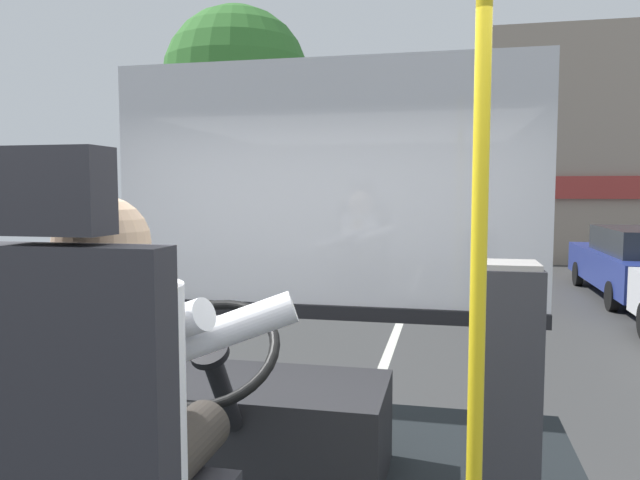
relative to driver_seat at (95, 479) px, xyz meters
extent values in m
cube|color=#3A3A3A|center=(0.08, 9.33, -1.39)|extent=(18.00, 44.00, 0.05)
cube|color=silver|center=(0.08, 9.33, -1.36)|extent=(0.12, 39.60, 0.00)
cube|color=#28282D|center=(0.00, -0.10, 0.22)|extent=(0.48, 0.10, 0.66)
cube|color=#28282D|center=(0.00, -0.10, 0.66)|extent=(0.22, 0.10, 0.18)
cylinder|color=#332D28|center=(0.09, 0.21, -0.03)|extent=(0.15, 0.44, 0.15)
cylinder|color=#332D28|center=(-0.09, 0.21, -0.03)|extent=(0.15, 0.44, 0.15)
cylinder|color=silver|center=(0.00, 0.06, 0.17)|extent=(0.37, 0.37, 0.55)
cube|color=#B2842D|center=(0.00, 0.25, 0.23)|extent=(0.06, 0.01, 0.34)
sphere|color=tan|center=(0.00, 0.06, 0.54)|extent=(0.22, 0.22, 0.22)
cylinder|color=silver|center=(0.10, 0.33, 0.24)|extent=(0.59, 0.25, 0.28)
cylinder|color=silver|center=(-0.10, 0.33, 0.24)|extent=(0.59, 0.25, 0.28)
cube|color=black|center=(0.00, 1.19, -0.35)|extent=(1.10, 0.56, 0.40)
cylinder|color=black|center=(0.00, 0.80, -0.05)|extent=(0.07, 0.29, 0.38)
torus|color=black|center=(0.00, 0.68, 0.12)|extent=(0.49, 0.42, 0.30)
cylinder|color=black|center=(0.00, 0.68, 0.12)|extent=(0.14, 0.13, 0.10)
cylinder|color=yellow|center=(0.87, 0.47, 0.43)|extent=(0.04, 0.04, 1.96)
cube|color=#333338|center=(1.00, 1.09, -0.08)|extent=(0.23, 0.24, 0.93)
cube|color=#9E9993|center=(1.00, 1.09, 0.39)|extent=(0.21, 0.21, 0.02)
cube|color=silver|center=(0.08, 2.15, 0.70)|extent=(2.50, 0.01, 1.40)
cube|color=black|center=(0.08, 2.15, -0.04)|extent=(2.50, 0.08, 0.08)
cylinder|color=#4C3828|center=(-3.42, 10.45, 0.27)|extent=(0.32, 0.32, 3.27)
sphere|color=#35752D|center=(-3.42, 10.45, 2.85)|extent=(2.91, 2.91, 2.91)
cube|color=navy|center=(4.30, 10.96, -0.81)|extent=(1.71, 4.45, 0.61)
cylinder|color=black|center=(3.49, 12.34, -1.11)|extent=(0.14, 0.50, 0.50)
cylinder|color=black|center=(3.49, 9.58, -1.11)|extent=(0.14, 0.50, 0.50)
camera|label=1|loc=(0.79, -1.19, 0.66)|focal=33.75mm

